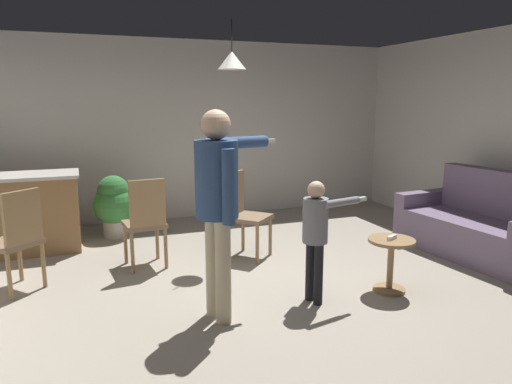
{
  "coord_description": "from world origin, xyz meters",
  "views": [
    {
      "loc": [
        -1.8,
        -3.98,
        1.81
      ],
      "look_at": [
        -0.34,
        -0.1,
        1.0
      ],
      "focal_mm": 33.04,
      "sensor_mm": 36.0,
      "label": 1
    }
  ],
  "objects": [
    {
      "name": "kitchen_counter",
      "position": [
        -2.45,
        2.13,
        0.48
      ],
      "size": [
        1.26,
        0.66,
        0.95
      ],
      "color": "olive",
      "rests_on": "ground"
    },
    {
      "name": "dining_chair_centre_back",
      "position": [
        -1.18,
        1.04,
        0.55
      ],
      "size": [
        0.46,
        0.46,
        1.0
      ],
      "rotation": [
        0.0,
        0.0,
        0.1
      ],
      "color": "#99754C",
      "rests_on": "ground"
    },
    {
      "name": "couch_floral",
      "position": [
        2.55,
        0.12,
        0.33
      ],
      "size": [
        1.0,
        1.87,
        1.0
      ],
      "rotation": [
        0.0,
        0.0,
        1.66
      ],
      "color": "slate",
      "rests_on": "ground"
    },
    {
      "name": "ceiling_light_pendant",
      "position": [
        -0.12,
        1.23,
        2.25
      ],
      "size": [
        0.32,
        0.32,
        0.55
      ],
      "color": "silver"
    },
    {
      "name": "potted_plant_corner",
      "position": [
        -1.41,
        2.42,
        0.46
      ],
      "size": [
        0.54,
        0.54,
        0.83
      ],
      "color": "#B7B2AD",
      "rests_on": "ground"
    },
    {
      "name": "wall_back",
      "position": [
        0.0,
        3.2,
        1.35
      ],
      "size": [
        6.4,
        0.1,
        2.7
      ],
      "primitive_type": "cube",
      "color": "beige",
      "rests_on": "ground"
    },
    {
      "name": "dining_chair_by_counter",
      "position": [
        -0.05,
        1.04,
        0.55
      ],
      "size": [
        0.59,
        0.59,
        1.0
      ],
      "rotation": [
        0.0,
        0.0,
        3.91
      ],
      "color": "#99754C",
      "rests_on": "ground"
    },
    {
      "name": "person_child",
      "position": [
        0.13,
        -0.4,
        0.69
      ],
      "size": [
        0.6,
        0.32,
        1.12
      ],
      "rotation": [
        0.0,
        0.0,
        -1.36
      ],
      "color": "black",
      "rests_on": "ground"
    },
    {
      "name": "spare_remote_on_table",
      "position": [
        0.91,
        -0.44,
        0.54
      ],
      "size": [
        0.13,
        0.09,
        0.04
      ],
      "primitive_type": "cube",
      "rotation": [
        0.0,
        0.0,
        2.02
      ],
      "color": "white",
      "rests_on": "side_table_by_couch"
    },
    {
      "name": "ground",
      "position": [
        0.0,
        0.0,
        0.0
      ],
      "size": [
        7.68,
        7.68,
        0.0
      ],
      "primitive_type": "plane",
      "color": "#9E9384"
    },
    {
      "name": "dining_chair_near_wall",
      "position": [
        -2.4,
        0.81,
        0.55
      ],
      "size": [
        0.59,
        0.59,
        1.0
      ],
      "rotation": [
        0.0,
        0.0,
        0.71
      ],
      "color": "#99754C",
      "rests_on": "ground"
    },
    {
      "name": "person_adult",
      "position": [
        -0.77,
        -0.41,
        1.08
      ],
      "size": [
        0.81,
        0.6,
        1.74
      ],
      "rotation": [
        0.0,
        0.0,
        -1.39
      ],
      "color": "tan",
      "rests_on": "ground"
    },
    {
      "name": "side_table_by_couch",
      "position": [
        0.91,
        -0.43,
        0.33
      ],
      "size": [
        0.44,
        0.44,
        0.52
      ],
      "color": "#99754C",
      "rests_on": "ground"
    }
  ]
}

